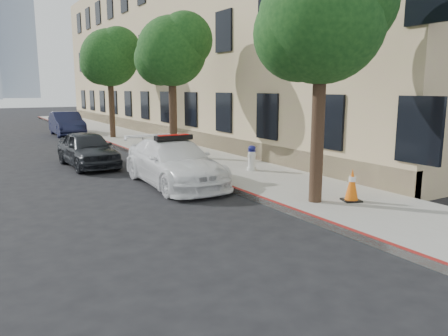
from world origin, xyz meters
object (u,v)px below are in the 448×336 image
Objects in this scene: traffic_cone at (352,185)px; police_car at (174,162)px; parked_car_mid at (88,149)px; fire_hydrant at (252,158)px; parked_car_far at (67,124)px.

police_car is at bearing 120.22° from traffic_cone.
police_car is at bearing -74.37° from parked_car_mid.
traffic_cone is at bearing -108.26° from fire_hydrant.
police_car is 4.55m from parked_car_mid.
police_car is 5.63× the size of fire_hydrant.
parked_car_mid is at bearing -96.54° from parked_car_far.
parked_car_mid is 0.88× the size of parked_car_far.
fire_hydrant is (2.66, -15.47, -0.15)m from parked_car_far.
parked_car_far is at bearing 79.76° from parked_car_mid.
parked_car_far is 20.07m from traffic_cone.
parked_car_far is (1.52, 11.19, 0.07)m from parked_car_mid.
parked_car_far is 15.70m from fire_hydrant.
fire_hydrant is (2.76, 0.04, -0.12)m from police_car.
parked_car_far reaches higher than parked_car_mid.
parked_car_mid is 9.60m from traffic_cone.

